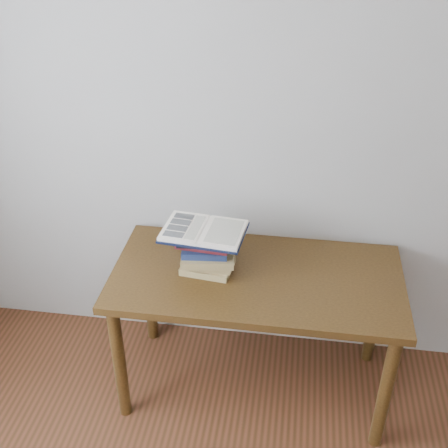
# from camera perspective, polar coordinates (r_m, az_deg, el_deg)

# --- Properties ---
(room_shell) EXTENTS (3.54, 3.54, 2.62)m
(room_shell) POSITION_cam_1_polar(r_m,az_deg,el_deg) (0.93, -7.07, -10.59)
(room_shell) COLOR #A6A39D
(room_shell) RESTS_ON ground
(desk) EXTENTS (1.32, 0.66, 0.71)m
(desk) POSITION_cam_1_polar(r_m,az_deg,el_deg) (2.62, 3.29, -6.89)
(desk) COLOR #4B2F12
(desk) RESTS_ON ground
(book_stack) EXTENTS (0.27, 0.22, 0.19)m
(book_stack) POSITION_cam_1_polar(r_m,az_deg,el_deg) (2.54, -1.78, -2.83)
(book_stack) COLOR olive
(book_stack) RESTS_ON desk
(open_book) EXTENTS (0.39, 0.29, 0.03)m
(open_book) POSITION_cam_1_polar(r_m,az_deg,el_deg) (2.48, -2.05, -0.73)
(open_book) COLOR black
(open_book) RESTS_ON book_stack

